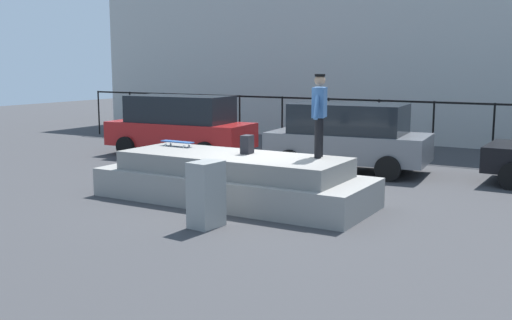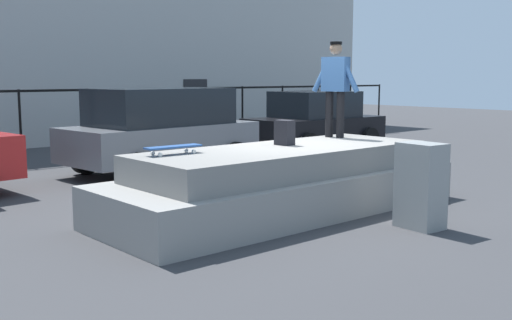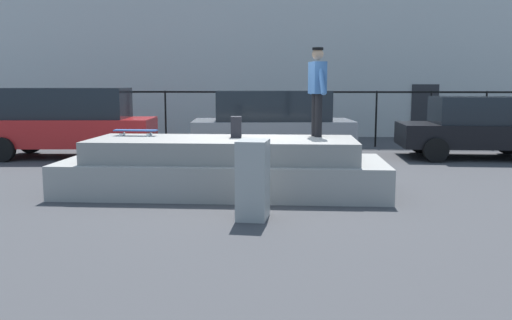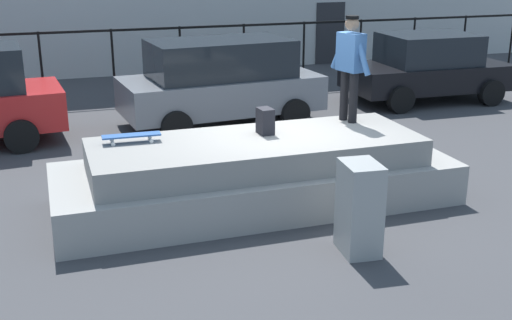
{
  "view_description": "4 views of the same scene",
  "coord_description": "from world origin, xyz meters",
  "views": [
    {
      "loc": [
        6.3,
        -11.08,
        2.91
      ],
      "look_at": [
        -0.73,
        0.97,
        0.69
      ],
      "focal_mm": 42.73,
      "sensor_mm": 36.0,
      "label": 1
    },
    {
      "loc": [
        -7.0,
        -7.04,
        2.09
      ],
      "look_at": [
        -0.39,
        0.46,
        0.72
      ],
      "focal_mm": 42.66,
      "sensor_mm": 36.0,
      "label": 2
    },
    {
      "loc": [
        0.76,
        -10.38,
        2.02
      ],
      "look_at": [
        0.04,
        0.25,
        0.53
      ],
      "focal_mm": 38.29,
      "sensor_mm": 36.0,
      "label": 3
    },
    {
      "loc": [
        -3.44,
        -9.07,
        3.71
      ],
      "look_at": [
        -0.27,
        0.43,
        0.41
      ],
      "focal_mm": 45.48,
      "sensor_mm": 36.0,
      "label": 4
    }
  ],
  "objects": [
    {
      "name": "car_black_sedan_far",
      "position": [
        5.72,
        4.85,
        0.85
      ],
      "size": [
        4.04,
        2.24,
        1.68
      ],
      "color": "black",
      "rests_on": "ground_plane"
    },
    {
      "name": "backpack",
      "position": [
        -0.31,
        -0.13,
        1.21
      ],
      "size": [
        0.22,
        0.3,
        0.4
      ],
      "primitive_type": "cube",
      "rotation": [
        0.0,
        0.0,
        1.65
      ],
      "color": "black",
      "rests_on": "concrete_ledge"
    },
    {
      "name": "fence_row",
      "position": [
        -0.0,
        7.37,
        1.22
      ],
      "size": [
        24.06,
        0.06,
        1.8
      ],
      "color": "black",
      "rests_on": "ground_plane"
    },
    {
      "name": "car_grey_hatchback_mid",
      "position": [
        0.22,
        4.29,
        0.96
      ],
      "size": [
        4.41,
        2.45,
        1.84
      ],
      "color": "slate",
      "rests_on": "ground_plane"
    },
    {
      "name": "concrete_ledge",
      "position": [
        -0.53,
        -0.37,
        0.46
      ],
      "size": [
        5.96,
        2.16,
        1.01
      ],
      "color": "gray",
      "rests_on": "ground_plane"
    },
    {
      "name": "skateboard",
      "position": [
        -2.3,
        0.04,
        1.11
      ],
      "size": [
        0.85,
        0.25,
        0.12
      ],
      "color": "#264C8C",
      "rests_on": "concrete_ledge"
    },
    {
      "name": "utility_box",
      "position": [
        0.17,
        -2.35,
        0.59
      ],
      "size": [
        0.49,
        0.64,
        1.19
      ],
      "primitive_type": "cube",
      "rotation": [
        0.0,
        0.0,
        -0.09
      ],
      "color": "gray",
      "rests_on": "ground_plane"
    },
    {
      "name": "skateboarder",
      "position": [
        1.22,
        0.16,
        1.99
      ],
      "size": [
        0.34,
        0.91,
        1.69
      ],
      "color": "black",
      "rests_on": "concrete_ledge"
    },
    {
      "name": "ground_plane",
      "position": [
        0.0,
        0.0,
        0.0
      ],
      "size": [
        60.0,
        60.0,
        0.0
      ],
      "primitive_type": "plane",
      "color": "#38383A"
    }
  ]
}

